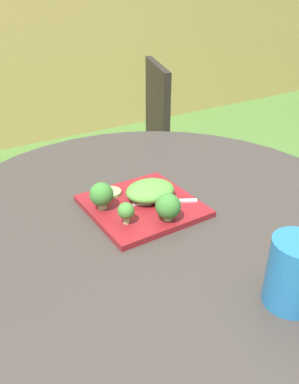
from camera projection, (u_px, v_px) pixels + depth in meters
The scene contains 10 objects.
patio_table at pixel (156, 274), 1.02m from camera, with size 1.06×1.06×0.73m.
patio_chair at pixel (134, 145), 1.81m from camera, with size 0.57×0.57×0.90m.
salad_plate at pixel (142, 206), 0.90m from camera, with size 0.25×0.25×0.01m, color maroon.
drinking_glass at pixel (293, 276), 0.61m from camera, with size 0.09×0.09×0.12m.
fork at pixel (158, 202), 0.89m from camera, with size 0.14×0.09×0.00m.
lettuce_mound at pixel (150, 191), 0.90m from camera, with size 0.12×0.10×0.04m, color #519338.
broccoli_floret_0 at pixel (126, 211), 0.80m from camera, with size 0.04×0.04×0.05m.
broccoli_floret_1 at pixel (101, 195), 0.85m from camera, with size 0.05×0.05×0.07m.
broccoli_floret_2 at pixel (168, 206), 0.81m from camera, with size 0.06×0.06×0.06m.
cucumber_slice_0 at pixel (110, 192), 0.93m from camera, with size 0.05×0.05×0.01m, color #8EB766.
Camera 1 is at (-0.44, -0.65, 1.20)m, focal length 35.24 mm.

